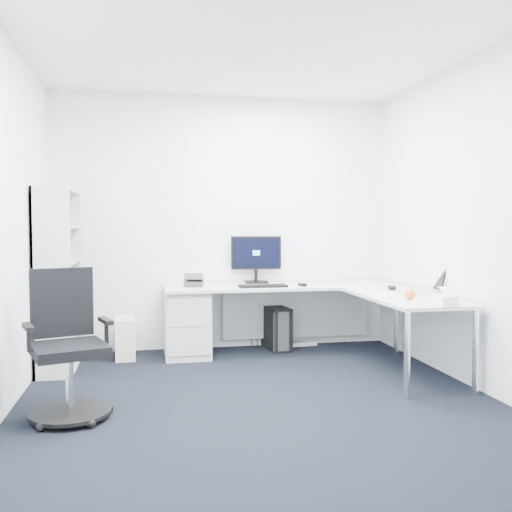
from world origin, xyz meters
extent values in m
plane|color=black|center=(0.00, 0.00, 0.00)|extent=(4.20, 4.20, 0.00)
plane|color=white|center=(0.00, 0.00, 2.70)|extent=(4.20, 4.20, 0.00)
cube|color=white|center=(0.00, 2.10, 1.35)|extent=(3.60, 0.02, 2.70)
cube|color=white|center=(0.00, -2.10, 1.35)|extent=(3.60, 0.02, 2.70)
cube|color=white|center=(1.80, 0.00, 1.35)|extent=(0.02, 4.20, 2.70)
cube|color=#BCBFBF|center=(-0.43, 1.73, 0.34)|extent=(0.45, 0.56, 0.69)
cube|color=black|center=(0.53, 1.90, 0.23)|extent=(0.26, 0.49, 0.45)
cube|color=beige|center=(-1.05, 1.78, 0.20)|extent=(0.22, 0.44, 0.41)
cube|color=white|center=(0.84, 1.98, 0.02)|extent=(0.34, 0.09, 0.04)
cube|color=black|center=(0.32, 1.58, 0.72)|extent=(0.49, 0.18, 0.02)
cube|color=black|center=(0.74, 1.60, 0.72)|extent=(0.07, 0.11, 0.03)
cube|color=white|center=(1.28, 0.74, 0.71)|extent=(0.19, 0.44, 0.01)
sphere|color=orange|center=(1.35, 0.43, 0.75)|extent=(0.09, 0.09, 0.09)
cube|color=white|center=(1.47, 0.06, 0.74)|extent=(0.15, 0.24, 0.08)
camera|label=1|loc=(-0.82, -4.02, 1.34)|focal=40.00mm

